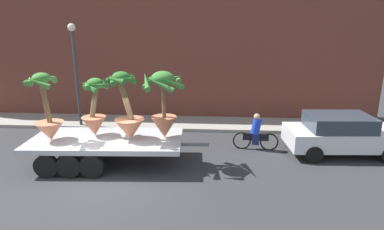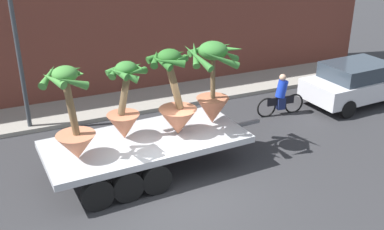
{
  "view_description": "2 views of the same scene",
  "coord_description": "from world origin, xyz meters",
  "px_view_note": "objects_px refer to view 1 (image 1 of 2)",
  "views": [
    {
      "loc": [
        3.47,
        -9.32,
        4.92
      ],
      "look_at": [
        2.71,
        1.73,
        1.77
      ],
      "focal_mm": 29.78,
      "sensor_mm": 36.0,
      "label": 1
    },
    {
      "loc": [
        -3.69,
        -9.2,
        6.49
      ],
      "look_at": [
        1.21,
        1.73,
        1.21
      ],
      "focal_mm": 42.32,
      "sensor_mm": 36.0,
      "label": 2
    }
  ],
  "objects_px": {
    "cyclist": "(256,134)",
    "street_lamp": "(75,62)",
    "potted_palm_rear": "(47,115)",
    "parked_car": "(341,134)",
    "potted_palm_extra": "(164,105)",
    "flatbed_trailer": "(100,144)",
    "potted_palm_front": "(127,114)",
    "potted_palm_middle": "(95,111)"
  },
  "relations": [
    {
      "from": "potted_palm_middle",
      "to": "parked_car",
      "type": "height_order",
      "value": "potted_palm_middle"
    },
    {
      "from": "street_lamp",
      "to": "potted_palm_extra",
      "type": "bearing_deg",
      "value": -38.87
    },
    {
      "from": "flatbed_trailer",
      "to": "cyclist",
      "type": "distance_m",
      "value": 6.08
    },
    {
      "from": "potted_palm_front",
      "to": "potted_palm_extra",
      "type": "bearing_deg",
      "value": 11.85
    },
    {
      "from": "street_lamp",
      "to": "parked_car",
      "type": "bearing_deg",
      "value": -12.3
    },
    {
      "from": "cyclist",
      "to": "parked_car",
      "type": "height_order",
      "value": "parked_car"
    },
    {
      "from": "potted_palm_rear",
      "to": "potted_palm_middle",
      "type": "xyz_separation_m",
      "value": [
        1.46,
        0.61,
        -0.0
      ]
    },
    {
      "from": "potted_palm_middle",
      "to": "potted_palm_extra",
      "type": "height_order",
      "value": "potted_palm_extra"
    },
    {
      "from": "parked_car",
      "to": "street_lamp",
      "type": "bearing_deg",
      "value": 167.7
    },
    {
      "from": "potted_palm_front",
      "to": "street_lamp",
      "type": "height_order",
      "value": "street_lamp"
    },
    {
      "from": "cyclist",
      "to": "parked_car",
      "type": "distance_m",
      "value": 3.28
    },
    {
      "from": "flatbed_trailer",
      "to": "potted_palm_middle",
      "type": "relative_size",
      "value": 3.03
    },
    {
      "from": "potted_palm_front",
      "to": "potted_palm_extra",
      "type": "distance_m",
      "value": 1.3
    },
    {
      "from": "cyclist",
      "to": "street_lamp",
      "type": "distance_m",
      "value": 8.95
    },
    {
      "from": "flatbed_trailer",
      "to": "potted_palm_extra",
      "type": "distance_m",
      "value": 2.74
    },
    {
      "from": "potted_palm_rear",
      "to": "cyclist",
      "type": "bearing_deg",
      "value": 15.49
    },
    {
      "from": "potted_palm_rear",
      "to": "potted_palm_extra",
      "type": "relative_size",
      "value": 0.99
    },
    {
      "from": "cyclist",
      "to": "potted_palm_rear",
      "type": "bearing_deg",
      "value": -164.51
    },
    {
      "from": "potted_palm_rear",
      "to": "potted_palm_extra",
      "type": "bearing_deg",
      "value": 7.47
    },
    {
      "from": "parked_car",
      "to": "street_lamp",
      "type": "xyz_separation_m",
      "value": [
        -11.53,
        2.51,
        2.4
      ]
    },
    {
      "from": "potted_palm_rear",
      "to": "potted_palm_front",
      "type": "bearing_deg",
      "value": 5.47
    },
    {
      "from": "flatbed_trailer",
      "to": "potted_palm_extra",
      "type": "height_order",
      "value": "potted_palm_extra"
    },
    {
      "from": "parked_car",
      "to": "potted_palm_rear",
      "type": "bearing_deg",
      "value": -170.2
    },
    {
      "from": "potted_palm_middle",
      "to": "potted_palm_front",
      "type": "relative_size",
      "value": 0.88
    },
    {
      "from": "cyclist",
      "to": "potted_palm_extra",
      "type": "bearing_deg",
      "value": -156.03
    },
    {
      "from": "potted_palm_rear",
      "to": "potted_palm_middle",
      "type": "distance_m",
      "value": 1.58
    },
    {
      "from": "potted_palm_extra",
      "to": "cyclist",
      "type": "height_order",
      "value": "potted_palm_extra"
    },
    {
      "from": "potted_palm_front",
      "to": "potted_palm_extra",
      "type": "xyz_separation_m",
      "value": [
        1.24,
        0.26,
        0.27
      ]
    },
    {
      "from": "flatbed_trailer",
      "to": "potted_palm_front",
      "type": "relative_size",
      "value": 2.67
    },
    {
      "from": "cyclist",
      "to": "street_lamp",
      "type": "bearing_deg",
      "value": 164.48
    },
    {
      "from": "potted_palm_rear",
      "to": "street_lamp",
      "type": "xyz_separation_m",
      "value": [
        -0.77,
        4.37,
        1.32
      ]
    },
    {
      "from": "potted_palm_front",
      "to": "potted_palm_rear",
      "type": "bearing_deg",
      "value": -174.53
    },
    {
      "from": "potted_palm_rear",
      "to": "parked_car",
      "type": "distance_m",
      "value": 10.97
    },
    {
      "from": "potted_palm_middle",
      "to": "cyclist",
      "type": "distance_m",
      "value": 6.33
    },
    {
      "from": "potted_palm_middle",
      "to": "street_lamp",
      "type": "bearing_deg",
      "value": 120.67
    },
    {
      "from": "potted_palm_middle",
      "to": "cyclist",
      "type": "xyz_separation_m",
      "value": [
        6.03,
        1.47,
        -1.24
      ]
    },
    {
      "from": "potted_palm_front",
      "to": "parked_car",
      "type": "xyz_separation_m",
      "value": [
        8.0,
        1.59,
        -1.1
      ]
    },
    {
      "from": "street_lamp",
      "to": "potted_palm_middle",
      "type": "bearing_deg",
      "value": -59.33
    },
    {
      "from": "flatbed_trailer",
      "to": "potted_palm_extra",
      "type": "relative_size",
      "value": 2.68
    },
    {
      "from": "potted_palm_rear",
      "to": "flatbed_trailer",
      "type": "bearing_deg",
      "value": 10.83
    },
    {
      "from": "parked_car",
      "to": "potted_palm_front",
      "type": "bearing_deg",
      "value": -168.74
    },
    {
      "from": "parked_car",
      "to": "street_lamp",
      "type": "distance_m",
      "value": 12.04
    }
  ]
}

